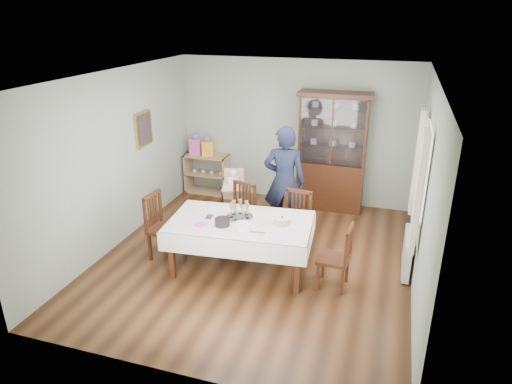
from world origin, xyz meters
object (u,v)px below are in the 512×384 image
at_px(chair_far_left, 239,226).
at_px(birthday_cake, 282,221).
at_px(china_cabinet, 332,150).
at_px(woman, 284,182).
at_px(chair_end_right, 334,269).
at_px(chair_far_right, 293,235).
at_px(high_chair, 234,203).
at_px(gift_bag_orange, 207,147).
at_px(gift_bag_pink, 196,145).
at_px(sideboard, 207,174).
at_px(champagne_tray, 240,213).
at_px(chair_end_left, 166,239).
at_px(dining_table, 241,245).

xyz_separation_m(chair_far_left, birthday_cake, (0.88, -0.67, 0.52)).
distance_m(china_cabinet, woman, 1.45).
bearing_deg(chair_end_right, chair_far_left, -112.00).
xyz_separation_m(chair_far_right, high_chair, (-1.21, 0.65, 0.11)).
bearing_deg(chair_far_right, woman, 125.20).
bearing_deg(chair_far_left, gift_bag_orange, 140.66).
bearing_deg(high_chair, chair_end_right, -50.92).
height_order(chair_end_right, birthday_cake, birthday_cake).
bearing_deg(gift_bag_orange, chair_end_right, -42.05).
height_order(chair_far_right, gift_bag_pink, gift_bag_pink).
distance_m(chair_far_right, woman, 0.91).
bearing_deg(gift_bag_orange, sideboard, 152.15).
bearing_deg(woman, champagne_tray, 65.39).
bearing_deg(sideboard, high_chair, -50.56).
bearing_deg(gift_bag_orange, china_cabinet, -0.04).
height_order(champagne_tray, birthday_cake, champagne_tray).
xyz_separation_m(sideboard, chair_far_right, (2.24, -1.91, -0.11)).
height_order(china_cabinet, birthday_cake, china_cabinet).
distance_m(china_cabinet, chair_end_left, 3.43).
height_order(high_chair, champagne_tray, high_chair).
distance_m(sideboard, woman, 2.41).
bearing_deg(chair_end_left, chair_far_right, -63.71).
height_order(chair_far_left, high_chair, high_chair).
bearing_deg(woman, birthday_cake, 94.99).
height_order(chair_end_left, woman, woman).
bearing_deg(gift_bag_orange, dining_table, -58.49).
distance_m(chair_end_left, chair_end_right, 2.54).
xyz_separation_m(champagne_tray, gift_bag_orange, (-1.54, 2.49, 0.15)).
distance_m(dining_table, chair_end_left, 1.20).
xyz_separation_m(chair_far_left, chair_end_left, (-0.90, -0.75, 0.01)).
xyz_separation_m(champagne_tray, gift_bag_pink, (-1.80, 2.49, 0.16)).
bearing_deg(chair_end_right, birthday_cake, -95.53).
bearing_deg(chair_far_right, chair_end_right, -38.68).
distance_m(china_cabinet, high_chair, 2.05).
relative_size(chair_far_right, chair_end_left, 0.96).
xyz_separation_m(chair_far_right, birthday_cake, (-0.03, -0.64, 0.52)).
relative_size(high_chair, champagne_tray, 2.65).
height_order(dining_table, birthday_cake, birthday_cake).
bearing_deg(chair_end_left, sideboard, 14.01).
distance_m(china_cabinet, chair_far_right, 2.08).
bearing_deg(high_chair, champagne_tray, -81.31).
relative_size(high_chair, gift_bag_pink, 2.37).
height_order(chair_far_right, chair_end_right, chair_far_right).
bearing_deg(sideboard, woman, -34.62).
bearing_deg(chair_end_right, chair_far_right, -132.16).
height_order(sideboard, champagne_tray, champagne_tray).
bearing_deg(chair_end_right, champagne_tray, -92.85).
bearing_deg(chair_end_right, china_cabinet, -165.96).
relative_size(china_cabinet, sideboard, 2.42).
bearing_deg(chair_end_right, sideboard, -128.13).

